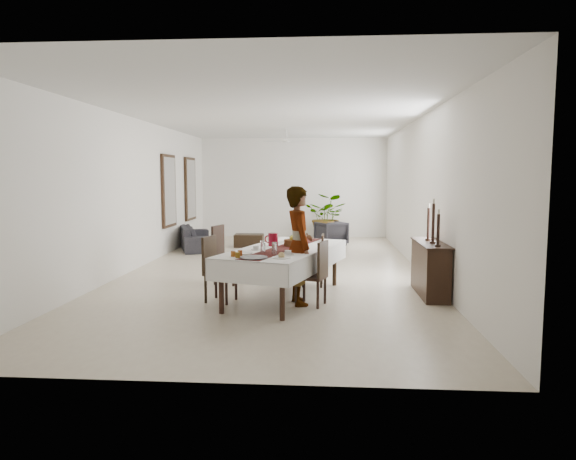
{
  "coord_description": "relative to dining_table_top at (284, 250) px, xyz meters",
  "views": [
    {
      "loc": [
        1.02,
        -10.68,
        1.98
      ],
      "look_at": [
        0.39,
        -1.89,
        1.05
      ],
      "focal_mm": 32.0,
      "sensor_mm": 36.0,
      "label": 1
    }
  ],
  "objects": [
    {
      "name": "tablecloth_drape_far",
      "position": [
        0.43,
        1.32,
        -0.12
      ],
      "size": [
        1.22,
        0.4,
        0.32
      ],
      "primitive_type": "cube",
      "rotation": [
        0.0,
        0.0,
        -0.31
      ],
      "color": "silver",
      "rests_on": "dining_table_top"
    },
    {
      "name": "chair_left_far_seat",
      "position": [
        -1.12,
        1.05,
        -0.31
      ],
      "size": [
        0.56,
        0.56,
        0.05
      ],
      "primitive_type": "cube",
      "rotation": [
        0.0,
        0.0,
        -1.84
      ],
      "color": "black",
      "rests_on": "chair_left_far_leg_fl"
    },
    {
      "name": "fan_blade_e",
      "position": [
        -0.03,
        5.5,
        2.12
      ],
      "size": [
        0.55,
        0.1,
        0.01
      ],
      "primitive_type": "cube",
      "color": "white",
      "rests_on": "fan_hub"
    },
    {
      "name": "coffee_table",
      "position": [
        -1.47,
        5.99,
        -0.61
      ],
      "size": [
        0.82,
        0.56,
        0.35
      ],
      "primitive_type": "cube",
      "rotation": [
        0.0,
        0.0,
        0.03
      ],
      "color": "black",
      "rests_on": "floor"
    },
    {
      "name": "candlestick_mid_candle",
      "position": [
        2.4,
        0.25,
        0.79
      ],
      "size": [
        0.03,
        0.03,
        0.08
      ],
      "primitive_type": "cylinder",
      "color": "beige",
      "rests_on": "candlestick_mid_shaft"
    },
    {
      "name": "jam_jar_a",
      "position": [
        -0.58,
        -1.04,
        0.08
      ],
      "size": [
        0.07,
        0.07,
        0.08
      ],
      "primitive_type": "cylinder",
      "color": "#875B13",
      "rests_on": "tablecloth_top"
    },
    {
      "name": "fan_blade_w",
      "position": [
        -0.73,
        5.5,
        2.12
      ],
      "size": [
        0.55,
        0.1,
        0.01
      ],
      "primitive_type": "cube",
      "color": "silver",
      "rests_on": "fan_hub"
    },
    {
      "name": "chair_left_near_seat",
      "position": [
        -0.98,
        -0.31,
        -0.33
      ],
      "size": [
        0.53,
        0.53,
        0.05
      ],
      "primitive_type": "cube",
      "rotation": [
        0.0,
        0.0,
        -1.83
      ],
      "color": "black",
      "rests_on": "chair_left_near_leg_fl"
    },
    {
      "name": "tablecloth_drape_near",
      "position": [
        -0.43,
        -1.32,
        -0.12
      ],
      "size": [
        1.22,
        0.4,
        0.32
      ],
      "primitive_type": "cube",
      "rotation": [
        0.0,
        0.0,
        -0.31
      ],
      "color": "white",
      "rests_on": "dining_table_top"
    },
    {
      "name": "candlestick_far_base",
      "position": [
        2.4,
        0.63,
        0.12
      ],
      "size": [
        0.1,
        0.1,
        0.03
      ],
      "primitive_type": "cylinder",
      "color": "black",
      "rests_on": "sideboard_top"
    },
    {
      "name": "chair_right_near_leg_fr",
      "position": [
        0.66,
        -0.34,
        -0.57
      ],
      "size": [
        0.05,
        0.05,
        0.42
      ],
      "primitive_type": "cylinder",
      "rotation": [
        0.0,
        0.0,
        -0.32
      ],
      "color": "black",
      "rests_on": "floor"
    },
    {
      "name": "candlestick_far_candle",
      "position": [
        2.4,
        0.63,
        0.7
      ],
      "size": [
        0.03,
        0.03,
        0.08
      ],
      "primitive_type": "cylinder",
      "color": "white",
      "rests_on": "candlestick_far_shaft"
    },
    {
      "name": "chair_left_far_back",
      "position": [
        -1.32,
        1.1,
        0.0
      ],
      "size": [
        0.16,
        0.45,
        0.58
      ],
      "primitive_type": "cube",
      "rotation": [
        0.0,
        0.0,
        -1.84
      ],
      "color": "black",
      "rests_on": "chair_left_far_seat"
    },
    {
      "name": "sideboard_top",
      "position": [
        2.4,
        0.39,
        0.09
      ],
      "size": [
        0.42,
        1.49,
        0.03
      ],
      "primitive_type": "cube",
      "color": "black",
      "rests_on": "sideboard_body"
    },
    {
      "name": "jam_jar_c",
      "position": [
        -0.58,
        -0.86,
        0.08
      ],
      "size": [
        0.07,
        0.07,
        0.08
      ],
      "primitive_type": "cylinder",
      "color": "#8A3914",
      "rests_on": "tablecloth_top"
    },
    {
      "name": "armchair",
      "position": [
        0.83,
        6.43,
        -0.44
      ],
      "size": [
        1.02,
        1.03,
        0.69
      ],
      "primitive_type": "imported",
      "rotation": [
        0.0,
        0.0,
        3.66
      ],
      "color": "#2C292F",
      "rests_on": "floor"
    },
    {
      "name": "chair_right_far_seat",
      "position": [
        0.44,
        0.97,
        -0.37
      ],
      "size": [
        0.4,
        0.4,
        0.04
      ],
      "primitive_type": "cube",
      "rotation": [
        0.0,
        0.0,
        1.55
      ],
      "color": "black",
      "rests_on": "chair_right_far_leg_fl"
    },
    {
      "name": "table_leg_fl",
      "position": [
        -0.83,
        -1.03,
        -0.4
      ],
      "size": [
        0.1,
        0.1,
        0.76
      ],
      "primitive_type": "cylinder",
      "rotation": [
        0.0,
        0.0,
        -0.31
      ],
      "color": "black",
      "rests_on": "floor"
    },
    {
      "name": "fan_rod",
      "position": [
        -0.38,
        5.5,
        2.32
      ],
      "size": [
        0.04,
        0.04,
        0.2
      ],
      "primitive_type": "cylinder",
      "color": "white",
      "rests_on": "ceiling"
    },
    {
      "name": "saucer_left",
      "position": [
        -0.42,
        -0.26,
        0.05
      ],
      "size": [
        0.16,
        0.16,
        0.01
      ],
      "primitive_type": "cylinder",
      "color": "white",
      "rests_on": "tablecloth_top"
    },
    {
      "name": "teacup_right",
      "position": [
        0.11,
        -0.72,
        0.07
      ],
      "size": [
        0.1,
        0.1,
        0.06
      ],
      "primitive_type": "cylinder",
      "color": "silver",
      "rests_on": "saucer_right"
    },
    {
      "name": "tablecloth_top",
      "position": [
        0.0,
        0.0,
        0.03
      ],
      "size": [
        2.07,
        3.04,
        0.01
      ],
      "primitive_type": "cube",
      "rotation": [
        0.0,
        0.0,
        -0.31
      ],
      "color": "white",
      "rests_on": "dining_table_top"
    },
    {
      "name": "woman",
      "position": [
        0.25,
        -0.38,
        0.13
      ],
      "size": [
        0.61,
        0.76,
        1.82
      ],
      "primitive_type": "imported",
      "rotation": [
        0.0,
        0.0,
        1.86
      ],
      "color": "gray",
      "rests_on": "floor"
    },
    {
      "name": "fruit_green",
      "position": [
        0.1,
        0.28,
        0.17
      ],
      "size": [
        0.09,
        0.09,
        0.09
      ],
      "primitive_type": "sphere",
      "color": "olive",
      "rests_on": "fruit_basket"
    },
    {
      "name": "floor",
      "position": [
        -0.38,
        2.5,
        -0.78
      ],
      "size": [
        6.0,
        12.0,
        0.0
      ],
      "primitive_type": "cube",
      "color": "beige",
      "rests_on": "ground"
    },
    {
      "name": "candlestick_near_candle",
      "position": [
        2.4,
        -0.13,
        0.65
      ],
      "size": [
        0.03,
        0.03,
        0.08
      ],
      "primitive_type": "cylinder",
      "color": "beige",
      "rests_on": "candlestick_near_shaft"
    },
    {
      "name": "jam_jar_b",
      "position": [
        -0.67,
        -0.94,
        0.08
      ],
      "size": [
        0.07,
        0.07,
        0.08
      ],
      "primitive_type": "cylinder",
      "color": "#994D16",
      "rests_on": "tablecloth_top"
    },
    {
      "name": "chair_left_far_leg_fr",
      "position": [
        -1.35,
        0.92,
        -0.56
      ],
      "size": [
        0.06,
        0.06,
        0.45
      ],
      "primitive_type": "cylinder",
      "rotation": [
        0.0,
        0.0,
        -0.27
      ],
      "color": "black",
      "rests_on": "floor"
    },
    {
      "name": "chair_left_near_leg_fl",
      "position": [
        -1.11,
        -0.09,
        -0.57
      ],
      "size": [
        0.05,
        0.05,
        0.43
      ],
      "primitive_type": "cylinder",
      "rotation": [
        0.0,
        0.0,
        -0.26
      ],
      "color": "black",
      "rests_on": "floor"
    },
    {
      "name": "bread_near_right",
      "position": [
        0.04,
        -1.03,
        0.08
      ],
      "size": [
        0.1,
        0.1,
        0.1
      ],
      "primitive_type": "sphere",
      "color": "tan",
      "rests_on": "plate_near_right"
    },
    {
      "name": "fruit_basket",
      "position": [
        0.13,
        0.24,
        0.09
      ],
      "size": [
        0.32,
        0.32,
        0.11
      ],
      "primitive_type": "cylinder",
      "color": "brown",
      "rests_on": "tablecloth_top"
    },
    {
      "name": "fruit_red",
      "position": [
        0.17,
        0.25,
        0.17
      ],
      "size": [
        0.1,
        0.1,
        0.1
      ],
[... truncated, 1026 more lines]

